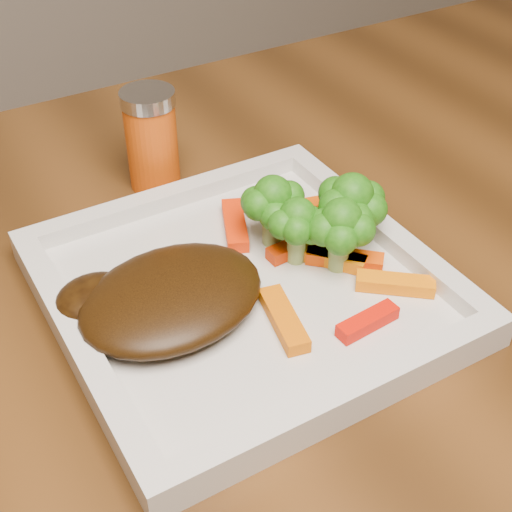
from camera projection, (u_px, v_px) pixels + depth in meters
plate at (244, 293)px, 0.53m from camera, size 0.27×0.27×0.01m
steak at (172, 297)px, 0.49m from camera, size 0.15×0.12×0.03m
broccoli_0 at (273, 206)px, 0.54m from camera, size 0.07×0.07×0.07m
broccoli_1 at (350, 213)px, 0.54m from camera, size 0.07×0.07×0.06m
broccoli_2 at (340, 236)px, 0.52m from camera, size 0.07×0.07×0.06m
broccoli_3 at (297, 227)px, 0.53m from camera, size 0.06×0.06×0.06m
carrot_0 at (368, 322)px, 0.49m from camera, size 0.05×0.02×0.01m
carrot_1 at (395, 284)px, 0.52m from camera, size 0.05×0.05×0.01m
carrot_2 at (284, 319)px, 0.49m from camera, size 0.03×0.06×0.01m
carrot_3 at (322, 205)px, 0.60m from camera, size 0.05×0.03×0.01m
carrot_4 at (235, 225)px, 0.58m from camera, size 0.04×0.06×0.01m
carrot_5 at (345, 259)px, 0.54m from camera, size 0.05×0.05×0.01m
carrot_6 at (296, 247)px, 0.55m from camera, size 0.05×0.02×0.01m
spice_shaker at (152, 140)px, 0.63m from camera, size 0.05×0.05×0.09m
carrot_7 at (330, 257)px, 0.54m from camera, size 0.05×0.05×0.01m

